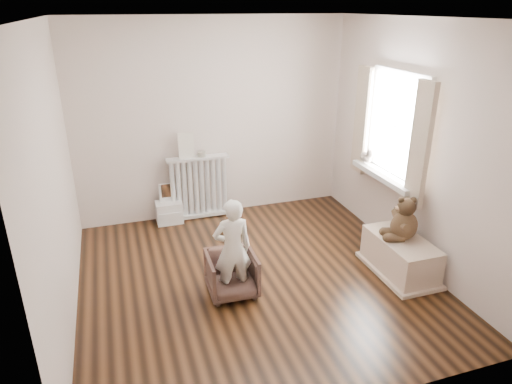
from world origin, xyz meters
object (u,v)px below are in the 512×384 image
object	(u,v)px
toy_vanity	(169,203)
armchair	(232,274)
radiator	(199,191)
plush_cat	(367,155)
teddy_bear	(405,216)
toy_bench	(400,256)
child	(232,249)

from	to	relation	value
toy_vanity	armchair	world-z (taller)	toy_vanity
radiator	toy_vanity	size ratio (longest dim) A/B	1.62
toy_vanity	plush_cat	bearing A→B (deg)	-22.13
armchair	teddy_bear	bearing A→B (deg)	-3.95
toy_vanity	teddy_bear	xyz separation A→B (m)	(2.20, -2.00, 0.40)
radiator	plush_cat	world-z (taller)	plush_cat
radiator	teddy_bear	xyz separation A→B (m)	(1.78, -2.03, 0.28)
toy_bench	teddy_bear	size ratio (longest dim) A/B	1.83
radiator	child	bearing A→B (deg)	-91.69
armchair	toy_bench	size ratio (longest dim) A/B	0.57
plush_cat	armchair	bearing A→B (deg)	-147.44
child	teddy_bear	bearing A→B (deg)	177.60
teddy_bear	plush_cat	world-z (taller)	plush_cat
toy_vanity	armchair	xyz separation A→B (m)	(0.37, -1.83, -0.05)
armchair	plush_cat	distance (m)	2.29
plush_cat	child	bearing A→B (deg)	-146.24
toy_vanity	child	world-z (taller)	child
radiator	toy_bench	distance (m)	2.71
child	plush_cat	world-z (taller)	plush_cat
toy_vanity	plush_cat	size ratio (longest dim) A/B	2.29
toy_vanity	child	bearing A→B (deg)	-78.99
toy_vanity	toy_bench	world-z (taller)	toy_vanity
radiator	plush_cat	bearing A→B (deg)	-27.12
toy_bench	toy_vanity	bearing A→B (deg)	137.50
armchair	teddy_bear	xyz separation A→B (m)	(1.84, -0.17, 0.45)
toy_bench	plush_cat	xyz separation A→B (m)	(0.14, 1.06, 0.80)
teddy_bear	toy_bench	bearing A→B (deg)	-100.22
radiator	toy_vanity	distance (m)	0.44
toy_bench	plush_cat	distance (m)	1.34
plush_cat	teddy_bear	bearing A→B (deg)	-88.82
toy_vanity	plush_cat	xyz separation A→B (m)	(2.34, -0.95, 0.72)
teddy_bear	plush_cat	size ratio (longest dim) A/B	2.00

